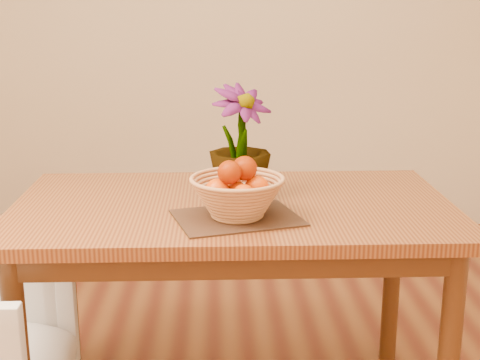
{
  "coord_description": "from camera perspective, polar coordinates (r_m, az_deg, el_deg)",
  "views": [
    {
      "loc": [
        -0.05,
        -1.74,
        1.37
      ],
      "look_at": [
        0.02,
        0.13,
        0.87
      ],
      "focal_mm": 50.0,
      "sensor_mm": 36.0,
      "label": 1
    }
  ],
  "objects": [
    {
      "name": "wall_back",
      "position": [
        3.99,
        -1.39,
        14.62
      ],
      "size": [
        4.0,
        0.02,
        2.7
      ],
      "primitive_type": "cube",
      "color": "beige",
      "rests_on": "floor"
    },
    {
      "name": "placemat",
      "position": [
        1.98,
        -0.24,
        -3.24
      ],
      "size": [
        0.41,
        0.35,
        0.01
      ],
      "primitive_type": "cube",
      "rotation": [
        0.0,
        0.0,
        0.28
      ],
      "color": "#3C2016",
      "rests_on": "table"
    },
    {
      "name": "table",
      "position": [
        2.16,
        -0.59,
        -4.15
      ],
      "size": [
        1.4,
        0.8,
        0.75
      ],
      "color": "brown",
      "rests_on": "floor"
    },
    {
      "name": "orange_pile",
      "position": [
        1.95,
        -0.22,
        -0.06
      ],
      "size": [
        0.19,
        0.18,
        0.13
      ],
      "rotation": [
        0.0,
        0.0,
        -0.34
      ],
      "color": "#D04003",
      "rests_on": "wicker_basket"
    },
    {
      "name": "potted_plant",
      "position": [
        2.16,
        -0.02,
        3.27
      ],
      "size": [
        0.29,
        0.29,
        0.37
      ],
      "primitive_type": "imported",
      "rotation": [
        0.0,
        0.0,
        0.63
      ],
      "color": "#164B15",
      "rests_on": "table"
    },
    {
      "name": "wicker_basket",
      "position": [
        1.96,
        -0.24,
        -1.6
      ],
      "size": [
        0.28,
        0.28,
        0.11
      ],
      "color": "tan",
      "rests_on": "placemat"
    }
  ]
}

